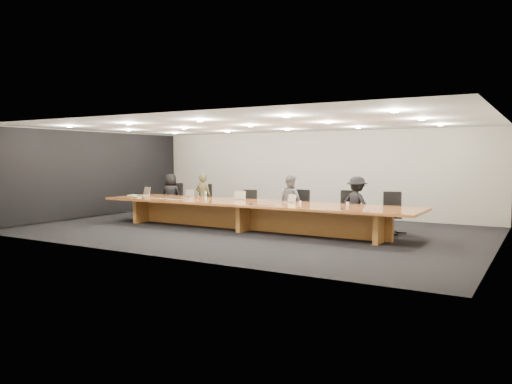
# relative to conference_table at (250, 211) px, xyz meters

# --- Properties ---
(ground) EXTENTS (12.00, 12.00, 0.00)m
(ground) POSITION_rel_conference_table_xyz_m (0.00, 0.00, -0.52)
(ground) COLOR black
(ground) RESTS_ON ground
(back_wall) EXTENTS (12.00, 0.02, 2.80)m
(back_wall) POSITION_rel_conference_table_xyz_m (0.00, 4.00, 0.88)
(back_wall) COLOR silver
(back_wall) RESTS_ON ground
(left_wall_panel) EXTENTS (0.08, 7.84, 2.74)m
(left_wall_panel) POSITION_rel_conference_table_xyz_m (-5.94, 0.00, 0.85)
(left_wall_panel) COLOR black
(left_wall_panel) RESTS_ON ground
(conference_table) EXTENTS (9.00, 1.80, 0.75)m
(conference_table) POSITION_rel_conference_table_xyz_m (0.00, 0.00, 0.00)
(conference_table) COLOR brown
(conference_table) RESTS_ON ground
(chair_far_left) EXTENTS (0.72, 0.72, 1.13)m
(chair_far_left) POSITION_rel_conference_table_xyz_m (-3.65, 1.20, 0.04)
(chair_far_left) COLOR black
(chair_far_left) RESTS_ON ground
(chair_left) EXTENTS (0.58, 0.58, 1.12)m
(chair_left) POSITION_rel_conference_table_xyz_m (-2.58, 1.27, 0.04)
(chair_left) COLOR black
(chair_left) RESTS_ON ground
(chair_mid_left) EXTENTS (0.63, 0.63, 1.00)m
(chair_mid_left) POSITION_rel_conference_table_xyz_m (-0.79, 1.21, -0.02)
(chair_mid_left) COLOR black
(chair_mid_left) RESTS_ON ground
(chair_mid_right) EXTENTS (0.54, 0.54, 1.05)m
(chair_mid_right) POSITION_rel_conference_table_xyz_m (0.82, 1.30, 0.01)
(chair_mid_right) COLOR black
(chair_mid_right) RESTS_ON ground
(chair_right) EXTENTS (0.66, 0.66, 1.08)m
(chair_right) POSITION_rel_conference_table_xyz_m (2.26, 1.29, 0.02)
(chair_right) COLOR black
(chair_right) RESTS_ON ground
(chair_far_right) EXTENTS (0.69, 0.69, 1.09)m
(chair_far_right) POSITION_rel_conference_table_xyz_m (3.47, 1.22, 0.02)
(chair_far_right) COLOR black
(chair_far_right) RESTS_ON ground
(person_a) EXTENTS (0.77, 0.58, 1.40)m
(person_a) POSITION_rel_conference_table_xyz_m (-3.79, 1.25, 0.18)
(person_a) COLOR black
(person_a) RESTS_ON ground
(person_b) EXTENTS (0.56, 0.40, 1.43)m
(person_b) POSITION_rel_conference_table_xyz_m (-2.45, 1.20, 0.20)
(person_b) COLOR #3E3B22
(person_b) RESTS_ON ground
(person_c) EXTENTS (0.86, 0.77, 1.45)m
(person_c) POSITION_rel_conference_table_xyz_m (0.62, 1.14, 0.20)
(person_c) COLOR slate
(person_c) RESTS_ON ground
(person_d) EXTENTS (1.06, 0.82, 1.45)m
(person_d) POSITION_rel_conference_table_xyz_m (2.54, 1.20, 0.20)
(person_d) COLOR black
(person_d) RESTS_ON ground
(laptop_a) EXTENTS (0.40, 0.34, 0.27)m
(laptop_a) POSITION_rel_conference_table_xyz_m (-4.14, 0.34, 0.37)
(laptop_a) COLOR #C1AE93
(laptop_a) RESTS_ON conference_table
(laptop_b) EXTENTS (0.32, 0.24, 0.24)m
(laptop_b) POSITION_rel_conference_table_xyz_m (-2.41, 0.35, 0.35)
(laptop_b) COLOR #C0AD92
(laptop_b) RESTS_ON conference_table
(laptop_c) EXTENTS (0.38, 0.32, 0.25)m
(laptop_c) POSITION_rel_conference_table_xyz_m (-0.61, 0.39, 0.36)
(laptop_c) COLOR tan
(laptop_c) RESTS_ON conference_table
(laptop_d) EXTENTS (0.34, 0.29, 0.23)m
(laptop_d) POSITION_rel_conference_table_xyz_m (0.99, 0.35, 0.34)
(laptop_d) COLOR tan
(laptop_d) RESTS_ON conference_table
(water_bottle) EXTENTS (0.07, 0.07, 0.21)m
(water_bottle) POSITION_rel_conference_table_xyz_m (-1.66, 0.26, 0.33)
(water_bottle) COLOR silver
(water_bottle) RESTS_ON conference_table
(amber_mug) EXTENTS (0.08, 0.08, 0.09)m
(amber_mug) POSITION_rel_conference_table_xyz_m (-1.80, -0.00, 0.27)
(amber_mug) COLOR maroon
(amber_mug) RESTS_ON conference_table
(paper_cup_near) EXTENTS (0.08, 0.08, 0.08)m
(paper_cup_near) POSITION_rel_conference_table_xyz_m (1.38, 0.20, 0.27)
(paper_cup_near) COLOR white
(paper_cup_near) RESTS_ON conference_table
(paper_cup_far) EXTENTS (0.09, 0.09, 0.10)m
(paper_cup_far) POSITION_rel_conference_table_xyz_m (2.62, 0.28, 0.28)
(paper_cup_far) COLOR silver
(paper_cup_far) RESTS_ON conference_table
(notepad) EXTENTS (0.29, 0.25, 0.01)m
(notepad) POSITION_rel_conference_table_xyz_m (-4.35, 0.07, 0.24)
(notepad) COLOR silver
(notepad) RESTS_ON conference_table
(lime_gadget) EXTENTS (0.16, 0.13, 0.02)m
(lime_gadget) POSITION_rel_conference_table_xyz_m (-4.34, 0.09, 0.26)
(lime_gadget) COLOR #52C935
(lime_gadget) RESTS_ON notepad
(av_box) EXTENTS (0.24, 0.20, 0.03)m
(av_box) POSITION_rel_conference_table_xyz_m (-3.64, -0.47, 0.25)
(av_box) COLOR silver
(av_box) RESTS_ON conference_table
(mic_left) EXTENTS (0.17, 0.17, 0.03)m
(mic_left) POSITION_rel_conference_table_xyz_m (-2.46, -0.30, 0.25)
(mic_left) COLOR black
(mic_left) RESTS_ON conference_table
(mic_center) EXTENTS (0.17, 0.17, 0.03)m
(mic_center) POSITION_rel_conference_table_xyz_m (0.37, -0.60, 0.25)
(mic_center) COLOR black
(mic_center) RESTS_ON conference_table
(mic_right) EXTENTS (0.12, 0.12, 0.03)m
(mic_right) POSITION_rel_conference_table_xyz_m (2.80, -0.57, 0.24)
(mic_right) COLOR black
(mic_right) RESTS_ON conference_table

